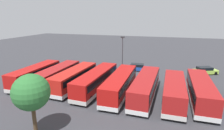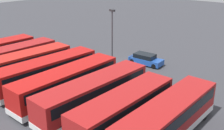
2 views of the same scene
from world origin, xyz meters
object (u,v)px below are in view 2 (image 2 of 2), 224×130
bus_single_deck_third (94,93)px  bus_single_deck_fourth (67,82)px  bus_single_deck_fifth (47,72)px  lamp_post_tall (112,35)px  bus_single_deck_sixth (27,64)px  bus_single_deck_seventh (11,58)px  car_hatchback_silver (146,59)px  waste_bin_yellow (92,55)px  bus_single_deck_near_end (169,118)px  bus_single_deck_second (124,109)px

bus_single_deck_third → bus_single_deck_fourth: size_ratio=1.01×
bus_single_deck_fifth → lamp_post_tall: size_ratio=1.60×
bus_single_deck_sixth → lamp_post_tall: size_ratio=1.44×
bus_single_deck_third → bus_single_deck_seventh: size_ratio=1.01×
car_hatchback_silver → waste_bin_yellow: car_hatchback_silver is taller
bus_single_deck_third → waste_bin_yellow: bearing=-43.8°
bus_single_deck_fifth → car_hatchback_silver: bus_single_deck_fifth is taller
bus_single_deck_third → waste_bin_yellow: size_ratio=12.50×
bus_single_deck_third → lamp_post_tall: lamp_post_tall is taller
bus_single_deck_near_end → bus_single_deck_seventh: size_ratio=0.97×
bus_single_deck_second → bus_single_deck_seventh: same height
bus_single_deck_third → waste_bin_yellow: (10.30, -9.86, -1.15)m
bus_single_deck_second → bus_single_deck_fifth: (11.19, -0.80, 0.00)m
lamp_post_tall → bus_single_deck_third: bearing=122.2°
bus_single_deck_third → bus_single_deck_fourth: (3.61, 0.09, -0.00)m
lamp_post_tall → waste_bin_yellow: bearing=-12.7°
bus_single_deck_third → bus_single_deck_sixth: 11.10m
bus_single_deck_third → bus_single_deck_fifth: size_ratio=1.00×
bus_single_deck_fourth → waste_bin_yellow: bearing=-56.1°
bus_single_deck_fifth → waste_bin_yellow: bearing=-73.2°
bus_single_deck_near_end → bus_single_deck_third: bearing=5.4°
bus_single_deck_third → lamp_post_tall: 10.74m
bus_single_deck_third → bus_single_deck_seventh: same height
bus_single_deck_second → bus_single_deck_third: size_ratio=0.88×
bus_single_deck_third → bus_single_deck_seventh: 14.38m
bus_single_deck_near_end → car_hatchback_silver: bearing=-49.7°
bus_single_deck_near_end → bus_single_deck_third: 7.11m
bus_single_deck_seventh → waste_bin_yellow: bus_single_deck_seventh is taller
bus_single_deck_third → car_hatchback_silver: 13.16m
bus_single_deck_third → car_hatchback_silver: (3.17, -12.74, -0.92)m
bus_single_deck_near_end → bus_single_deck_sixth: 18.19m
bus_single_deck_fifth → lamp_post_tall: bearing=-102.6°
waste_bin_yellow → bus_single_deck_third: bearing=136.2°
bus_single_deck_third → waste_bin_yellow: bus_single_deck_third is taller
bus_single_deck_third → bus_single_deck_near_end: bearing=-174.6°
bus_single_deck_second → waste_bin_yellow: (14.06, -10.34, -1.15)m
bus_single_deck_third → bus_single_deck_fourth: bearing=1.4°
bus_single_deck_seventh → car_hatchback_silver: (-11.21, -12.66, -0.92)m
bus_single_deck_third → bus_single_deck_fifth: bearing=-2.5°
bus_single_deck_seventh → waste_bin_yellow: (-4.08, -9.78, -1.15)m
bus_single_deck_fifth → waste_bin_yellow: 10.03m
bus_single_deck_fourth → car_hatchback_silver: size_ratio=2.60×
car_hatchback_silver → lamp_post_tall: lamp_post_tall is taller
bus_single_deck_seventh → lamp_post_tall: size_ratio=1.58×
car_hatchback_silver → bus_single_deck_sixth: bearing=57.5°
bus_single_deck_second → bus_single_deck_seventh: 18.15m
bus_single_deck_fourth → bus_single_deck_sixth: same height
bus_single_deck_second → bus_single_deck_fifth: same height
bus_single_deck_fourth → bus_single_deck_seventh: bearing=-0.9°
bus_single_deck_fifth → waste_bin_yellow: (2.87, -9.54, -1.15)m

